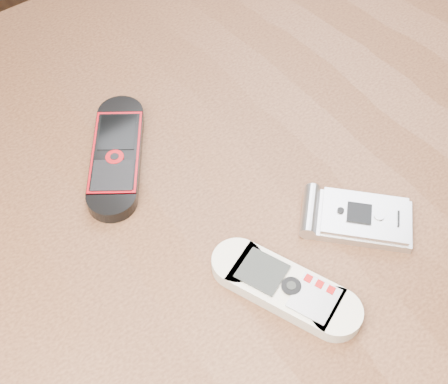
% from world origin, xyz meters
% --- Properties ---
extents(table, '(1.20, 0.80, 0.75)m').
position_xyz_m(table, '(0.00, 0.00, 0.64)').
color(table, black).
rests_on(table, ground).
extents(nokia_white, '(0.09, 0.15, 0.02)m').
position_xyz_m(nokia_white, '(-0.01, -0.11, 0.76)').
color(nokia_white, beige).
rests_on(nokia_white, table).
extents(nokia_black_red, '(0.13, 0.16, 0.02)m').
position_xyz_m(nokia_black_red, '(-0.05, 0.10, 0.76)').
color(nokia_black_red, black).
rests_on(nokia_black_red, table).
extents(motorola_razr, '(0.11, 0.11, 0.02)m').
position_xyz_m(motorola_razr, '(0.09, -0.10, 0.76)').
color(motorola_razr, '#B3B3B8').
rests_on(motorola_razr, table).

